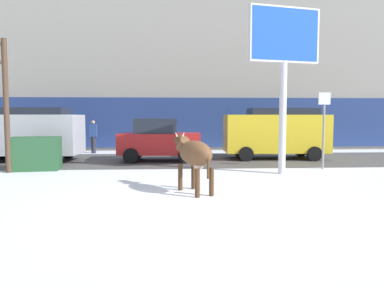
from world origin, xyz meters
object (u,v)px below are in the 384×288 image
(pedestrian_by_cars, at_px, (55,137))
(bare_tree_far_back, at_px, (5,101))
(pedestrian_near_billboard, at_px, (93,137))
(street_sign, at_px, (324,124))
(billboard, at_px, (284,45))
(car_silver_van, at_px, (27,133))
(car_red_hatchback, at_px, (159,140))
(car_yellow_van, at_px, (276,132))
(cow_brown, at_px, (194,154))
(dumpster, at_px, (35,153))

(pedestrian_by_cars, relative_size, bare_tree_far_back, 0.37)
(pedestrian_near_billboard, relative_size, pedestrian_by_cars, 1.00)
(bare_tree_far_back, bearing_deg, street_sign, 1.02)
(billboard, bearing_deg, car_silver_van, 158.10)
(car_red_hatchback, relative_size, car_yellow_van, 0.76)
(billboard, relative_size, pedestrian_near_billboard, 3.21)
(billboard, xyz_separation_m, pedestrian_near_billboard, (-7.86, 7.37, -3.43))
(cow_brown, distance_m, billboard, 5.43)
(cow_brown, distance_m, street_sign, 6.38)
(car_yellow_van, bearing_deg, street_sign, -76.55)
(car_red_hatchback, xyz_separation_m, street_sign, (6.14, -2.79, 0.74))
(cow_brown, bearing_deg, pedestrian_near_billboard, 114.48)
(cow_brown, height_order, pedestrian_near_billboard, pedestrian_near_billboard)
(billboard, bearing_deg, dumpster, 170.72)
(car_red_hatchback, relative_size, pedestrian_by_cars, 2.06)
(car_red_hatchback, bearing_deg, billboard, -41.31)
(car_yellow_van, xyz_separation_m, street_sign, (0.80, -3.35, 0.43))
(car_red_hatchback, bearing_deg, bare_tree_far_back, -149.80)
(car_yellow_van, height_order, bare_tree_far_back, bare_tree_far_back)
(cow_brown, height_order, dumpster, cow_brown)
(street_sign, bearing_deg, bare_tree_far_back, -178.98)
(pedestrian_near_billboard, bearing_deg, cow_brown, -65.52)
(billboard, distance_m, pedestrian_near_billboard, 11.31)
(bare_tree_far_back, relative_size, dumpster, 2.78)
(billboard, distance_m, dumpster, 9.59)
(street_sign, bearing_deg, car_silver_van, 165.59)
(pedestrian_near_billboard, bearing_deg, car_yellow_van, -18.89)
(pedestrian_near_billboard, height_order, street_sign, street_sign)
(dumpster, xyz_separation_m, street_sign, (10.57, -0.45, 1.07))
(car_red_hatchback, bearing_deg, street_sign, -24.49)
(billboard, distance_m, car_yellow_van, 5.41)
(car_yellow_van, bearing_deg, car_red_hatchback, -174.03)
(car_red_hatchback, distance_m, pedestrian_by_cars, 6.64)
(street_sign, bearing_deg, car_yellow_van, 103.45)
(pedestrian_by_cars, bearing_deg, car_silver_van, -92.25)
(pedestrian_near_billboard, xyz_separation_m, street_sign, (9.70, -6.40, 0.79))
(car_red_hatchback, bearing_deg, pedestrian_by_cars, 147.14)
(car_silver_van, distance_m, pedestrian_by_cars, 3.38)
(billboard, distance_m, bare_tree_far_back, 9.64)
(car_red_hatchback, height_order, street_sign, street_sign)
(car_yellow_van, height_order, dumpster, car_yellow_van)
(street_sign, bearing_deg, dumpster, 177.57)
(car_yellow_van, bearing_deg, cow_brown, -120.41)
(cow_brown, distance_m, pedestrian_near_billboard, 11.27)
(billboard, relative_size, car_silver_van, 1.19)
(street_sign, bearing_deg, car_red_hatchback, 155.51)
(pedestrian_by_cars, height_order, bare_tree_far_back, bare_tree_far_back)
(car_yellow_van, relative_size, pedestrian_by_cars, 2.70)
(cow_brown, relative_size, billboard, 0.34)
(car_yellow_van, xyz_separation_m, bare_tree_far_back, (-10.48, -3.55, 1.25))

